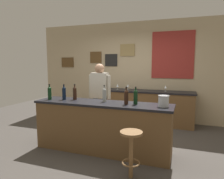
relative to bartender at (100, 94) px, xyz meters
The scene contains 16 objects.
ground_plane 1.08m from the bartender, 44.68° to the right, with size 10.00×10.00×0.00m, color #423D38.
back_wall 1.77m from the bartender, 76.60° to the left, with size 6.00×0.09×2.80m.
bar_counter 0.98m from the bartender, 63.93° to the right, with size 2.55×0.60×0.92m.
side_counter 1.57m from the bartender, 58.58° to the left, with size 2.58×0.56×0.90m.
bartender is the anchor object (origin of this frame).
bar_stool 1.91m from the bartender, 52.90° to the right, with size 0.32×0.32×0.68m.
wine_bottle_a 1.11m from the bartender, 129.74° to the right, with size 0.07×0.07×0.31m.
wine_bottle_b 0.88m from the bartender, 119.73° to the right, with size 0.07×0.07×0.31m.
wine_bottle_c 0.74m from the bartender, 108.45° to the right, with size 0.07×0.07×0.31m.
wine_bottle_d 0.80m from the bartender, 60.25° to the right, with size 0.07×0.07×0.31m.
wine_bottle_e 1.16m from the bartender, 43.23° to the right, with size 0.07×0.07×0.31m.
wine_bottle_f 1.23m from the bartender, 36.11° to the right, with size 0.07×0.07×0.31m.
ice_bucket 1.66m from the bartender, 27.62° to the right, with size 0.19×0.19×0.19m.
wine_glass_a 1.22m from the bartender, 89.46° to the left, with size 0.07×0.07×0.16m.
wine_glass_b 1.35m from the bartender, 77.75° to the left, with size 0.07×0.07×0.16m.
wine_glass_c 1.85m from the bartender, 45.08° to the left, with size 0.07×0.07×0.16m.
Camera 1 is at (1.43, -3.79, 1.62)m, focal length 32.88 mm.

